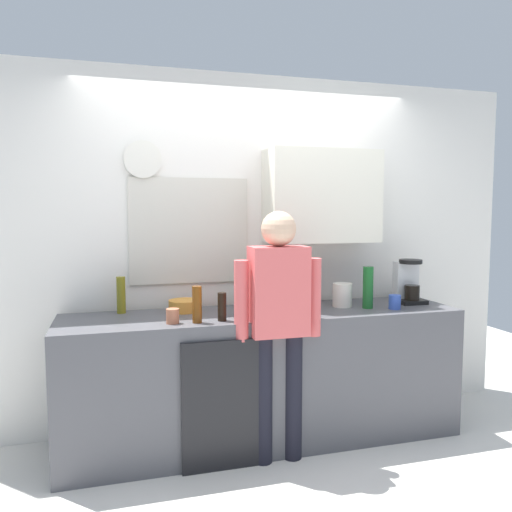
# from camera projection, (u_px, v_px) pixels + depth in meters

# --- Properties ---
(ground_plane) EXTENTS (8.00, 8.00, 0.00)m
(ground_plane) POSITION_uv_depth(u_px,v_px,m) (278.00, 459.00, 3.25)
(ground_plane) COLOR silver
(kitchen_counter) EXTENTS (2.73, 0.64, 0.91)m
(kitchen_counter) POSITION_uv_depth(u_px,v_px,m) (264.00, 376.00, 3.49)
(kitchen_counter) COLOR #4C4C51
(kitchen_counter) RESTS_ON ground_plane
(dishwasher_panel) EXTENTS (0.56, 0.02, 0.82)m
(dishwasher_panel) POSITION_uv_depth(u_px,v_px,m) (227.00, 406.00, 3.09)
(dishwasher_panel) COLOR black
(dishwasher_panel) RESTS_ON ground_plane
(back_wall_assembly) EXTENTS (4.33, 0.42, 2.60)m
(back_wall_assembly) POSITION_uv_depth(u_px,v_px,m) (257.00, 243.00, 3.81)
(back_wall_assembly) COLOR white
(back_wall_assembly) RESTS_ON ground_plane
(coffee_maker) EXTENTS (0.20, 0.20, 0.33)m
(coffee_maker) POSITION_uv_depth(u_px,v_px,m) (408.00, 283.00, 3.80)
(coffee_maker) COLOR black
(coffee_maker) RESTS_ON kitchen_counter
(bottle_red_vinegar) EXTENTS (0.06, 0.06, 0.22)m
(bottle_red_vinegar) POSITION_uv_depth(u_px,v_px,m) (299.00, 301.00, 3.26)
(bottle_red_vinegar) COLOR maroon
(bottle_red_vinegar) RESTS_ON kitchen_counter
(bottle_green_wine) EXTENTS (0.07, 0.07, 0.30)m
(bottle_green_wine) POSITION_uv_depth(u_px,v_px,m) (368.00, 287.00, 3.57)
(bottle_green_wine) COLOR #195923
(bottle_green_wine) RESTS_ON kitchen_counter
(bottle_olive_oil) EXTENTS (0.06, 0.06, 0.25)m
(bottle_olive_oil) POSITION_uv_depth(u_px,v_px,m) (121.00, 295.00, 3.41)
(bottle_olive_oil) COLOR olive
(bottle_olive_oil) RESTS_ON kitchen_counter
(bottle_dark_sauce) EXTENTS (0.06, 0.06, 0.18)m
(bottle_dark_sauce) POSITION_uv_depth(u_px,v_px,m) (222.00, 307.00, 3.17)
(bottle_dark_sauce) COLOR black
(bottle_dark_sauce) RESTS_ON kitchen_counter
(bottle_amber_beer) EXTENTS (0.06, 0.06, 0.23)m
(bottle_amber_beer) POSITION_uv_depth(u_px,v_px,m) (197.00, 304.00, 3.11)
(bottle_amber_beer) COLOR brown
(bottle_amber_beer) RESTS_ON kitchen_counter
(bottle_clear_soda) EXTENTS (0.09, 0.09, 0.28)m
(bottle_clear_soda) POSITION_uv_depth(u_px,v_px,m) (252.00, 289.00, 3.57)
(bottle_clear_soda) COLOR #2D8C33
(bottle_clear_soda) RESTS_ON kitchen_counter
(cup_yellow_cup) EXTENTS (0.07, 0.07, 0.08)m
(cup_yellow_cup) POSITION_uv_depth(u_px,v_px,m) (299.00, 300.00, 3.69)
(cup_yellow_cup) COLOR yellow
(cup_yellow_cup) RESTS_ON kitchen_counter
(cup_terracotta_mug) EXTENTS (0.08, 0.08, 0.09)m
(cup_terracotta_mug) POSITION_uv_depth(u_px,v_px,m) (173.00, 316.00, 3.10)
(cup_terracotta_mug) COLOR #B26647
(cup_terracotta_mug) RESTS_ON kitchen_counter
(cup_blue_mug) EXTENTS (0.08, 0.08, 0.10)m
(cup_blue_mug) POSITION_uv_depth(u_px,v_px,m) (395.00, 302.00, 3.56)
(cup_blue_mug) COLOR #3351B2
(cup_blue_mug) RESTS_ON kitchen_counter
(mixing_bowl) EXTENTS (0.22, 0.22, 0.08)m
(mixing_bowl) POSITION_uv_depth(u_px,v_px,m) (185.00, 306.00, 3.47)
(mixing_bowl) COLOR orange
(mixing_bowl) RESTS_ON kitchen_counter
(dish_soap) EXTENTS (0.06, 0.06, 0.18)m
(dish_soap) POSITION_uv_depth(u_px,v_px,m) (242.00, 303.00, 3.37)
(dish_soap) COLOR blue
(dish_soap) RESTS_ON kitchen_counter
(storage_canister) EXTENTS (0.14, 0.14, 0.17)m
(storage_canister) POSITION_uv_depth(u_px,v_px,m) (342.00, 295.00, 3.64)
(storage_canister) COLOR silver
(storage_canister) RESTS_ON kitchen_counter
(person_at_sink) EXTENTS (0.57, 0.22, 1.60)m
(person_at_sink) POSITION_uv_depth(u_px,v_px,m) (278.00, 315.00, 3.16)
(person_at_sink) COLOR black
(person_at_sink) RESTS_ON ground_plane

